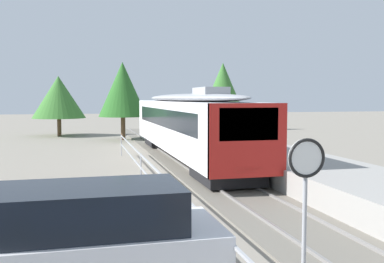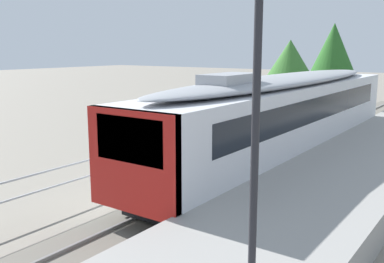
% 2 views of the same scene
% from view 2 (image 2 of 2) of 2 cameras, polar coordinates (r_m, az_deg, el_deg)
% --- Properties ---
extents(ground_plane, '(160.00, 160.00, 0.00)m').
position_cam_2_polar(ground_plane, '(15.98, -5.78, -6.25)').
color(ground_plane, gray).
extents(track_rails, '(3.20, 60.00, 0.14)m').
position_cam_2_polar(track_rails, '(14.27, 3.43, -8.19)').
color(track_rails, '#6B665B').
rests_on(track_rails, ground).
extents(commuter_train, '(2.82, 18.59, 3.74)m').
position_cam_2_polar(commuter_train, '(18.23, 12.10, 2.58)').
color(commuter_train, silver).
rests_on(commuter_train, track_rails).
extents(station_platform, '(3.90, 60.00, 0.90)m').
position_cam_2_polar(station_platform, '(12.81, 16.02, -8.87)').
color(station_platform, '#999691').
rests_on(station_platform, ground).
extents(platform_lamp_mid_platform, '(0.34, 0.34, 5.35)m').
position_cam_2_polar(platform_lamp_mid_platform, '(6.26, 8.56, 10.27)').
color(platform_lamp_mid_platform, '#232328').
rests_on(platform_lamp_mid_platform, station_platform).
extents(tree_behind_carpark, '(3.93, 3.93, 6.33)m').
position_cam_2_polar(tree_behind_carpark, '(30.92, 17.91, 9.23)').
color(tree_behind_carpark, brown).
rests_on(tree_behind_carpark, ground).
extents(tree_distant_left, '(4.72, 4.72, 5.39)m').
position_cam_2_polar(tree_distant_left, '(37.72, 12.64, 8.74)').
color(tree_distant_left, brown).
rests_on(tree_distant_left, ground).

